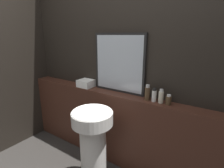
{
  "coord_description": "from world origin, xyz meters",
  "views": [
    {
      "loc": [
        0.98,
        -0.33,
        1.55
      ],
      "look_at": [
        -0.05,
        1.18,
        1.03
      ],
      "focal_mm": 28.0,
      "sensor_mm": 36.0,
      "label": 1
    }
  ],
  "objects_px": {
    "pedestal_sink": "(93,143)",
    "lotion_bottle": "(161,97)",
    "towel_stack": "(86,83)",
    "shampoo_bottle": "(147,93)",
    "mirror": "(119,63)",
    "conditioner_bottle": "(154,95)",
    "body_wash_bottle": "(169,100)"
  },
  "relations": [
    {
      "from": "pedestal_sink",
      "to": "conditioner_bottle",
      "type": "height_order",
      "value": "conditioner_bottle"
    },
    {
      "from": "lotion_bottle",
      "to": "pedestal_sink",
      "type": "bearing_deg",
      "value": -140.2
    },
    {
      "from": "shampoo_bottle",
      "to": "conditioner_bottle",
      "type": "distance_m",
      "value": 0.07
    },
    {
      "from": "mirror",
      "to": "conditioner_bottle",
      "type": "xyz_separation_m",
      "value": [
        0.46,
        -0.07,
        -0.27
      ]
    },
    {
      "from": "shampoo_bottle",
      "to": "mirror",
      "type": "bearing_deg",
      "value": 169.77
    },
    {
      "from": "conditioner_bottle",
      "to": "body_wash_bottle",
      "type": "relative_size",
      "value": 1.39
    },
    {
      "from": "pedestal_sink",
      "to": "mirror",
      "type": "xyz_separation_m",
      "value": [
        -0.01,
        0.5,
        0.74
      ]
    },
    {
      "from": "lotion_bottle",
      "to": "body_wash_bottle",
      "type": "xyz_separation_m",
      "value": [
        0.08,
        0.0,
        -0.02
      ]
    },
    {
      "from": "towel_stack",
      "to": "mirror",
      "type": "bearing_deg",
      "value": 8.8
    },
    {
      "from": "shampoo_bottle",
      "to": "body_wash_bottle",
      "type": "relative_size",
      "value": 1.63
    },
    {
      "from": "mirror",
      "to": "body_wash_bottle",
      "type": "relative_size",
      "value": 6.67
    },
    {
      "from": "lotion_bottle",
      "to": "conditioner_bottle",
      "type": "bearing_deg",
      "value": 180.0
    },
    {
      "from": "conditioner_bottle",
      "to": "body_wash_bottle",
      "type": "distance_m",
      "value": 0.15
    },
    {
      "from": "towel_stack",
      "to": "shampoo_bottle",
      "type": "relative_size",
      "value": 1.18
    },
    {
      "from": "body_wash_bottle",
      "to": "towel_stack",
      "type": "bearing_deg",
      "value": 180.0
    },
    {
      "from": "towel_stack",
      "to": "shampoo_bottle",
      "type": "height_order",
      "value": "shampoo_bottle"
    },
    {
      "from": "towel_stack",
      "to": "conditioner_bottle",
      "type": "relative_size",
      "value": 1.38
    },
    {
      "from": "pedestal_sink",
      "to": "mirror",
      "type": "bearing_deg",
      "value": 91.49
    },
    {
      "from": "towel_stack",
      "to": "lotion_bottle",
      "type": "distance_m",
      "value": 0.99
    },
    {
      "from": "pedestal_sink",
      "to": "shampoo_bottle",
      "type": "xyz_separation_m",
      "value": [
        0.38,
        0.43,
        0.48
      ]
    },
    {
      "from": "pedestal_sink",
      "to": "lotion_bottle",
      "type": "bearing_deg",
      "value": 39.8
    },
    {
      "from": "towel_stack",
      "to": "conditioner_bottle",
      "type": "xyz_separation_m",
      "value": [
        0.92,
        0.0,
        0.02
      ]
    },
    {
      "from": "shampoo_bottle",
      "to": "body_wash_bottle",
      "type": "bearing_deg",
      "value": 0.0
    },
    {
      "from": "conditioner_bottle",
      "to": "lotion_bottle",
      "type": "height_order",
      "value": "lotion_bottle"
    },
    {
      "from": "body_wash_bottle",
      "to": "mirror",
      "type": "bearing_deg",
      "value": 173.41
    },
    {
      "from": "pedestal_sink",
      "to": "shampoo_bottle",
      "type": "bearing_deg",
      "value": 49.04
    },
    {
      "from": "shampoo_bottle",
      "to": "lotion_bottle",
      "type": "distance_m",
      "value": 0.14
    },
    {
      "from": "pedestal_sink",
      "to": "body_wash_bottle",
      "type": "relative_size",
      "value": 8.34
    },
    {
      "from": "pedestal_sink",
      "to": "towel_stack",
      "type": "height_order",
      "value": "towel_stack"
    },
    {
      "from": "mirror",
      "to": "lotion_bottle",
      "type": "xyz_separation_m",
      "value": [
        0.53,
        -0.07,
        -0.27
      ]
    },
    {
      "from": "body_wash_bottle",
      "to": "lotion_bottle",
      "type": "bearing_deg",
      "value": 180.0
    },
    {
      "from": "pedestal_sink",
      "to": "lotion_bottle",
      "type": "relative_size",
      "value": 5.9
    }
  ]
}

